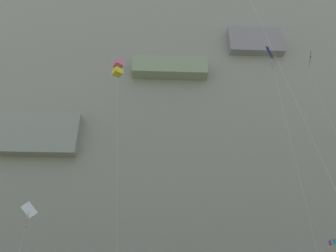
% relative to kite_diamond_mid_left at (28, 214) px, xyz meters
% --- Properties ---
extents(cliff_face, '(180.00, 27.29, 82.22)m').
position_rel_kite_diamond_mid_left_xyz_m(cliff_face, '(13.96, 35.71, 31.39)').
color(cliff_face, gray).
rests_on(cliff_face, ground).
extents(kite_diamond_mid_left, '(2.51, 5.61, 10.96)m').
position_rel_kite_diamond_mid_left_xyz_m(kite_diamond_mid_left, '(0.00, 0.00, 0.00)').
color(kite_diamond_mid_left, white).
rests_on(kite_diamond_mid_left, ground).
extents(kite_box_near_cliff, '(3.46, 4.85, 31.09)m').
position_rel_kite_diamond_mid_left_xyz_m(kite_box_near_cliff, '(6.21, 3.34, 20.22)').
color(kite_box_near_cliff, pink).
rests_on(kite_box_near_cliff, ground).
extents(kite_diamond_upper_right, '(1.08, 3.35, 29.40)m').
position_rel_kite_diamond_mid_left_xyz_m(kite_diamond_upper_right, '(24.54, -2.02, 17.44)').
color(kite_diamond_upper_right, navy).
rests_on(kite_diamond_upper_right, ground).
extents(kite_banner_far_left, '(1.89, 4.13, 30.91)m').
position_rel_kite_diamond_mid_left_xyz_m(kite_banner_far_left, '(31.76, 1.59, 15.81)').
color(kite_banner_far_left, black).
rests_on(kite_banner_far_left, ground).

